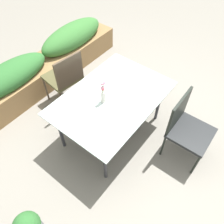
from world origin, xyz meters
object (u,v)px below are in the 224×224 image
object	(u,v)px
chair_far_side	(65,76)
planter_box	(46,63)
dining_table	(112,100)
chair_near_right	(186,126)
flower_vase	(103,93)

from	to	relation	value
chair_far_side	planter_box	distance (m)	0.73
dining_table	chair_near_right	distance (m)	0.95
dining_table	chair_far_side	xyz separation A→B (m)	(0.03, 0.89, -0.12)
chair_far_side	flower_vase	bearing A→B (deg)	-93.06
dining_table	flower_vase	size ratio (longest dim) A/B	4.72
chair_far_side	planter_box	xyz separation A→B (m)	(0.18, 0.67, -0.20)
chair_near_right	chair_far_side	distance (m)	1.79
dining_table	chair_far_side	world-z (taller)	chair_far_side
flower_vase	planter_box	bearing A→B (deg)	77.53
chair_near_right	chair_far_side	world-z (taller)	chair_far_side
chair_far_side	flower_vase	xyz separation A→B (m)	(-0.15, -0.85, 0.31)
dining_table	chair_far_side	distance (m)	0.90
chair_far_side	planter_box	world-z (taller)	chair_far_side
flower_vase	planter_box	distance (m)	1.64
chair_far_side	chair_near_right	bearing A→B (deg)	-73.22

